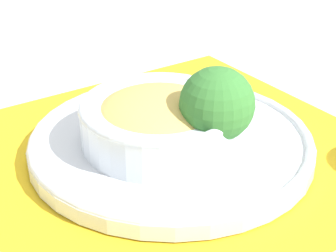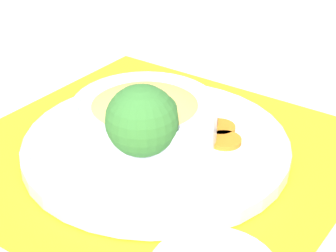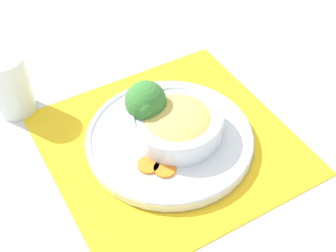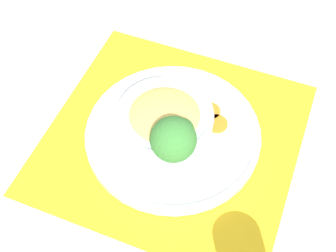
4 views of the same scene
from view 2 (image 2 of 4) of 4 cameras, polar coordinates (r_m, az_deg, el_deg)
ground_plane at (r=0.65m, az=-1.20°, el=-3.00°), size 4.00×4.00×0.00m
placemat at (r=0.65m, az=-1.20°, el=-2.85°), size 0.42×0.43×0.00m
plate at (r=0.64m, az=-1.21°, el=-1.85°), size 0.31×0.31×0.02m
bowl at (r=0.63m, az=-2.53°, el=0.93°), size 0.17×0.17×0.05m
broccoli_floret at (r=0.57m, az=-2.62°, el=0.51°), size 0.08×0.08×0.09m
carrot_slice_near at (r=0.64m, az=5.78°, el=-1.47°), size 0.04×0.04×0.01m
carrot_slice_middle at (r=0.66m, az=5.22°, el=-0.18°), size 0.04×0.04×0.01m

